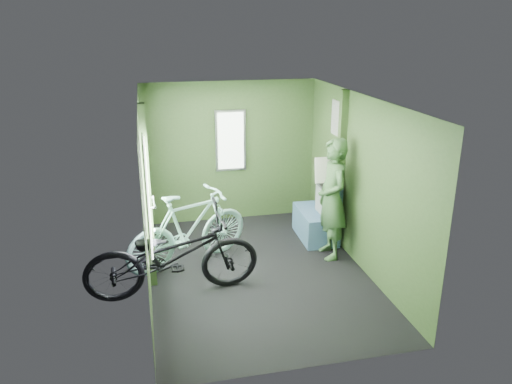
{
  "coord_description": "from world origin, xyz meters",
  "views": [
    {
      "loc": [
        -1.33,
        -5.81,
        3.18
      ],
      "look_at": [
        0.0,
        0.1,
        1.1
      ],
      "focal_mm": 35.0,
      "sensor_mm": 36.0,
      "label": 1
    }
  ],
  "objects_px": {
    "bicycle_black": "(175,296)",
    "passenger": "(332,199)",
    "bicycle_mint": "(191,265)",
    "waste_box": "(327,212)",
    "bench_seat": "(317,221)"
  },
  "relations": [
    {
      "from": "bench_seat",
      "to": "passenger",
      "type": "bearing_deg",
      "value": -91.16
    },
    {
      "from": "bicycle_mint",
      "to": "bench_seat",
      "type": "bearing_deg",
      "value": -100.4
    },
    {
      "from": "bicycle_mint",
      "to": "bench_seat",
      "type": "distance_m",
      "value": 2.08
    },
    {
      "from": "bicycle_black",
      "to": "waste_box",
      "type": "height_order",
      "value": "waste_box"
    },
    {
      "from": "bicycle_mint",
      "to": "passenger",
      "type": "height_order",
      "value": "passenger"
    },
    {
      "from": "bicycle_black",
      "to": "passenger",
      "type": "xyz_separation_m",
      "value": [
        2.24,
        0.64,
        0.86
      ]
    },
    {
      "from": "bicycle_black",
      "to": "bicycle_mint",
      "type": "distance_m",
      "value": 0.81
    },
    {
      "from": "passenger",
      "to": "waste_box",
      "type": "bearing_deg",
      "value": 165.54
    },
    {
      "from": "passenger",
      "to": "waste_box",
      "type": "distance_m",
      "value": 0.69
    },
    {
      "from": "bicycle_black",
      "to": "bench_seat",
      "type": "xyz_separation_m",
      "value": [
        2.27,
        1.27,
        0.28
      ]
    },
    {
      "from": "bicycle_black",
      "to": "passenger",
      "type": "relative_size",
      "value": 1.22
    },
    {
      "from": "bicycle_mint",
      "to": "bench_seat",
      "type": "xyz_separation_m",
      "value": [
        2.0,
        0.51,
        0.28
      ]
    },
    {
      "from": "bicycle_mint",
      "to": "waste_box",
      "type": "distance_m",
      "value": 2.2
    },
    {
      "from": "waste_box",
      "to": "passenger",
      "type": "bearing_deg",
      "value": -105.28
    },
    {
      "from": "bicycle_black",
      "to": "passenger",
      "type": "bearing_deg",
      "value": -77.48
    }
  ]
}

